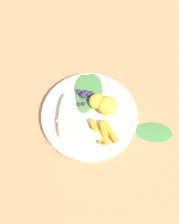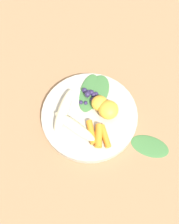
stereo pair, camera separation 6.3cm
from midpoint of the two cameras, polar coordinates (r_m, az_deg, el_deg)
name	(u,v)px [view 2 (the right image)]	position (r m, az deg, el deg)	size (l,w,h in m)	color
ground_plane	(90,117)	(0.66, 2.72, -1.50)	(2.40, 2.40, 0.00)	#99704C
bowl	(90,115)	(0.65, 2.76, -1.10)	(0.25, 0.25, 0.02)	#B2AD9E
banana_peeled_left	(74,126)	(0.61, -0.58, -3.64)	(0.13, 0.03, 0.03)	beige
banana_peeled_right	(64,110)	(0.63, -3.19, 0.24)	(0.13, 0.03, 0.03)	beige
orange_segment_near	(100,103)	(0.64, 5.16, 1.76)	(0.04, 0.04, 0.03)	#F4A833
orange_segment_far	(108,110)	(0.63, 7.25, 0.24)	(0.05, 0.05, 0.04)	#F4A833
carrot_front	(91,132)	(0.62, 3.37, -5.01)	(0.02, 0.02, 0.06)	orange
carrot_mid_left	(97,136)	(0.61, 4.72, -5.95)	(0.02, 0.02, 0.06)	orange
carrot_mid_right	(105,136)	(0.62, 6.58, -5.90)	(0.01, 0.01, 0.06)	orange
blueberry_pile	(89,95)	(0.66, 2.57, 3.74)	(0.05, 0.06, 0.03)	#2D234C
coconut_shred_patch	(78,96)	(0.66, 0.12, 3.38)	(0.04, 0.04, 0.00)	white
kale_leaf_left	(97,92)	(0.67, 4.44, 4.44)	(0.11, 0.06, 0.01)	#3D7038
kale_leaf_right	(89,92)	(0.67, 2.67, 4.26)	(0.12, 0.05, 0.01)	#3D7038
kale_leaf_stray	(150,146)	(0.66, 16.52, -7.84)	(0.10, 0.06, 0.01)	#3D7038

